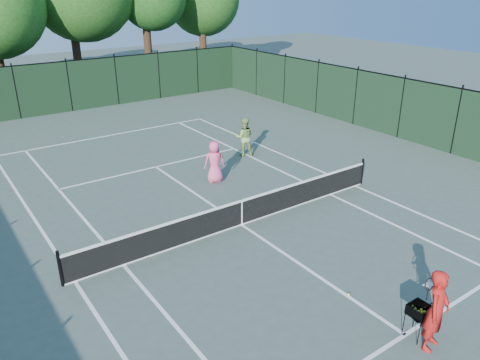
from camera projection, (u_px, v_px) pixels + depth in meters
ground at (242, 225)px, 15.42m from camera, size 90.00×90.00×0.00m
sideline_doubles_left at (75, 282)px, 12.50m from camera, size 0.10×23.77×0.01m
sideline_doubles_right at (355, 186)px, 18.34m from camera, size 0.10×23.77×0.01m
sideline_singles_left at (124, 265)px, 13.23m from camera, size 0.10×23.77×0.01m
sideline_singles_right at (330, 194)px, 17.61m from camera, size 0.10×23.77×0.01m
baseline_far at (109, 135)px, 24.34m from camera, size 10.97×0.10×0.01m
service_line_near at (405, 335)px, 10.62m from camera, size 8.23×0.10×0.01m
service_line_far at (156, 167)px, 20.22m from camera, size 8.23×0.10×0.01m
center_service_line at (242, 225)px, 15.42m from camera, size 0.10×12.80×0.01m
tennis_net at (242, 212)px, 15.23m from camera, size 11.69×0.09×1.06m
fence_far at (69, 87)px, 28.34m from camera, size 24.00×0.05×3.00m
fence_right at (456, 122)px, 21.22m from camera, size 0.05×36.00×3.00m
coach at (436, 310)px, 9.92m from camera, size 0.89×0.82×1.92m
player_pink at (215, 162)px, 18.43m from camera, size 0.96×0.79×1.70m
player_green at (244, 137)px, 21.23m from camera, size 1.07×1.01×1.76m
ball_hopper at (419, 311)px, 10.32m from camera, size 0.54×0.54×0.84m
loose_ball_midcourt at (349, 294)px, 11.94m from camera, size 0.07×0.07×0.07m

